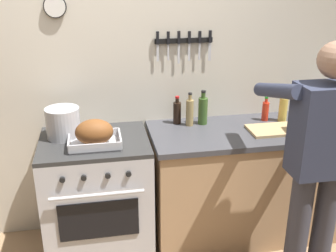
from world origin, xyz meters
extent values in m
cube|color=beige|center=(0.00, 1.35, 1.30)|extent=(6.00, 0.10, 2.60)
cube|color=black|center=(0.48, 1.29, 1.52)|extent=(0.44, 0.02, 0.04)
cube|color=silver|center=(0.28, 1.28, 1.44)|extent=(0.02, 0.00, 0.13)
cube|color=black|center=(0.28, 1.28, 1.54)|extent=(0.02, 0.02, 0.09)
cube|color=silver|center=(0.36, 1.28, 1.44)|extent=(0.01, 0.00, 0.12)
cube|color=black|center=(0.36, 1.28, 1.54)|extent=(0.02, 0.02, 0.09)
cube|color=silver|center=(0.44, 1.28, 1.42)|extent=(0.02, 0.00, 0.15)
cube|color=black|center=(0.44, 1.28, 1.54)|extent=(0.02, 0.02, 0.09)
cube|color=silver|center=(0.52, 1.28, 1.43)|extent=(0.02, 0.00, 0.13)
cube|color=black|center=(0.52, 1.28, 1.54)|extent=(0.02, 0.02, 0.09)
cube|color=silver|center=(0.60, 1.28, 1.43)|extent=(0.01, 0.00, 0.13)
cube|color=black|center=(0.60, 1.28, 1.54)|extent=(0.02, 0.02, 0.09)
cube|color=silver|center=(0.68, 1.28, 1.43)|extent=(0.02, 0.00, 0.14)
cube|color=black|center=(0.68, 1.28, 1.54)|extent=(0.02, 0.02, 0.09)
cylinder|color=white|center=(-0.42, 1.28, 1.78)|extent=(0.14, 0.02, 0.14)
torus|color=black|center=(-0.42, 1.28, 1.78)|extent=(0.16, 0.02, 0.16)
cube|color=tan|center=(1.20, 0.99, 0.43)|extent=(2.00, 0.62, 0.86)
cube|color=#3D3D42|center=(1.20, 0.99, 0.88)|extent=(2.03, 0.65, 0.04)
cube|color=#BCBCC1|center=(-0.22, 0.99, 0.43)|extent=(0.76, 0.62, 0.87)
cube|color=black|center=(-0.22, 0.67, 0.45)|extent=(0.53, 0.01, 0.28)
cube|color=#2D2D2D|center=(-0.22, 0.99, 0.89)|extent=(0.76, 0.62, 0.03)
cylinder|color=black|center=(-0.43, 0.67, 0.78)|extent=(0.04, 0.02, 0.04)
cylinder|color=black|center=(-0.30, 0.67, 0.78)|extent=(0.04, 0.02, 0.04)
cylinder|color=black|center=(-0.14, 0.67, 0.78)|extent=(0.04, 0.02, 0.04)
cylinder|color=black|center=(-0.01, 0.67, 0.78)|extent=(0.04, 0.02, 0.04)
cylinder|color=silver|center=(-0.22, 0.65, 0.66)|extent=(0.61, 0.02, 0.02)
cylinder|color=#383842|center=(1.03, 0.33, 0.43)|extent=(0.14, 0.14, 0.86)
cylinder|color=#383842|center=(1.21, 0.33, 0.43)|extent=(0.14, 0.14, 0.86)
cube|color=#2D3347|center=(1.12, 0.33, 1.14)|extent=(0.38, 0.22, 0.56)
cylinder|color=#2D3347|center=(0.91, 0.57, 1.32)|extent=(0.09, 0.55, 0.22)
cube|color=#B7B7BC|center=(-0.21, 0.89, 0.91)|extent=(0.34, 0.25, 0.01)
cube|color=#B7B7BC|center=(-0.21, 0.77, 0.94)|extent=(0.34, 0.01, 0.05)
cube|color=#B7B7BC|center=(-0.21, 1.02, 0.94)|extent=(0.34, 0.01, 0.05)
cube|color=#B7B7BC|center=(-0.38, 0.89, 0.94)|extent=(0.01, 0.25, 0.05)
cube|color=#B7B7BC|center=(-0.04, 0.89, 0.94)|extent=(0.01, 0.25, 0.05)
ellipsoid|color=brown|center=(-0.21, 0.89, 1.00)|extent=(0.26, 0.18, 0.17)
cylinder|color=#B7B7BC|center=(-0.42, 1.08, 1.01)|extent=(0.24, 0.24, 0.22)
cube|color=tan|center=(1.08, 0.91, 0.91)|extent=(0.36, 0.24, 0.02)
cylinder|color=#997F4C|center=(0.50, 1.14, 1.00)|extent=(0.06, 0.06, 0.20)
cylinder|color=#997F4C|center=(0.50, 1.14, 1.12)|extent=(0.03, 0.03, 0.04)
cylinder|color=black|center=(0.50, 1.14, 1.15)|extent=(0.03, 0.03, 0.01)
cylinder|color=red|center=(1.11, 1.14, 0.97)|extent=(0.05, 0.05, 0.15)
cylinder|color=red|center=(1.11, 1.14, 1.06)|extent=(0.02, 0.02, 0.03)
cylinder|color=#197219|center=(1.11, 1.14, 1.09)|extent=(0.03, 0.03, 0.01)
cylinder|color=#385623|center=(0.61, 1.16, 1.00)|extent=(0.07, 0.07, 0.21)
cylinder|color=#385623|center=(0.61, 1.16, 1.13)|extent=(0.03, 0.03, 0.05)
cylinder|color=black|center=(0.61, 1.16, 1.16)|extent=(0.04, 0.04, 0.01)
cylinder|color=gold|center=(1.24, 1.10, 0.99)|extent=(0.07, 0.07, 0.19)
cylinder|color=gold|center=(1.24, 1.10, 1.11)|extent=(0.03, 0.03, 0.04)
cylinder|color=black|center=(1.24, 1.10, 1.14)|extent=(0.03, 0.03, 0.01)
cylinder|color=black|center=(0.42, 1.20, 0.98)|extent=(0.06, 0.06, 0.17)
cylinder|color=black|center=(0.42, 1.20, 1.09)|extent=(0.03, 0.03, 0.04)
cylinder|color=#B21919|center=(0.42, 1.20, 1.11)|extent=(0.03, 0.03, 0.01)
camera|label=1|loc=(-0.19, -1.67, 2.04)|focal=43.51mm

